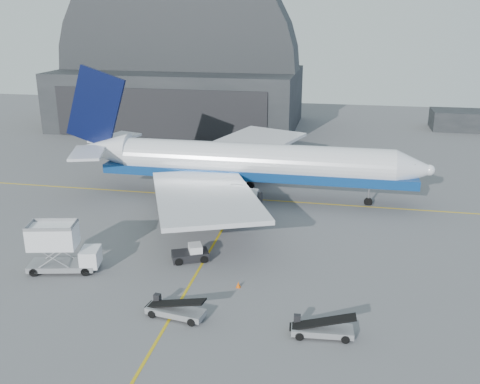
% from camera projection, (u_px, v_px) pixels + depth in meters
% --- Properties ---
extents(ground, '(200.00, 200.00, 0.00)m').
position_uv_depth(ground, '(202.00, 265.00, 52.38)').
color(ground, '#565659').
rests_on(ground, ground).
extents(taxi_lines, '(80.00, 42.12, 0.02)m').
position_uv_depth(taxi_lines, '(229.00, 218.00, 64.15)').
color(taxi_lines, gold).
rests_on(taxi_lines, ground).
extents(hangar, '(50.00, 28.30, 28.00)m').
position_uv_depth(hangar, '(180.00, 81.00, 113.71)').
color(hangar, black).
rests_on(hangar, ground).
extents(distant_bldg_a, '(14.00, 8.00, 4.00)m').
position_uv_depth(distant_bldg_a, '(465.00, 130.00, 112.39)').
color(distant_bldg_a, black).
rests_on(distant_bldg_a, ground).
extents(airliner, '(48.73, 47.25, 17.10)m').
position_uv_depth(airliner, '(241.00, 162.00, 70.06)').
color(airliner, white).
rests_on(airliner, ground).
extents(catering_truck, '(7.04, 3.83, 4.59)m').
position_uv_depth(catering_truck, '(60.00, 248.00, 50.48)').
color(catering_truck, gray).
rests_on(catering_truck, ground).
extents(pushback_tug, '(4.06, 3.26, 1.65)m').
position_uv_depth(pushback_tug, '(191.00, 254.00, 53.24)').
color(pushback_tug, black).
rests_on(pushback_tug, ground).
extents(belt_loader_a, '(5.24, 2.43, 1.96)m').
position_uv_depth(belt_loader_a, '(175.00, 310.00, 43.30)').
color(belt_loader_a, gray).
rests_on(belt_loader_a, ground).
extents(belt_loader_b, '(5.07, 2.08, 1.91)m').
position_uv_depth(belt_loader_b, '(321.00, 329.00, 40.74)').
color(belt_loader_b, gray).
rests_on(belt_loader_b, ground).
extents(traffic_cone, '(0.39, 0.39, 0.57)m').
position_uv_depth(traffic_cone, '(238.00, 285.00, 48.01)').
color(traffic_cone, '#E35507').
rests_on(traffic_cone, ground).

